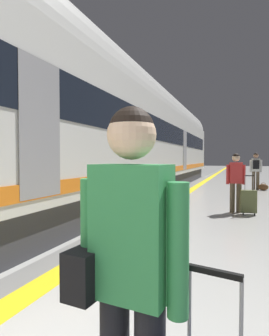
{
  "coord_description": "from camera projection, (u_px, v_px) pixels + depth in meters",
  "views": [
    {
      "loc": [
        1.03,
        0.27,
        1.47
      ],
      "look_at": [
        -1.29,
        6.54,
        1.24
      ],
      "focal_mm": 30.7,
      "sensor_mm": 36.0,
      "label": 1
    }
  ],
  "objects": [
    {
      "name": "safety_line_strip",
      "position": [
        174.0,
        201.0,
        9.91
      ],
      "size": [
        0.36,
        80.0,
        0.01
      ],
      "primitive_type": "cube",
      "color": "yellow",
      "rests_on": "ground"
    },
    {
      "name": "tactile_edge_band",
      "position": [
        166.0,
        200.0,
        10.01
      ],
      "size": [
        0.55,
        80.0,
        0.01
      ],
      "primitive_type": "cube",
      "color": "slate",
      "rests_on": "ground"
    },
    {
      "name": "passenger_near",
      "position": [
        236.0,
        178.0,
        7.77
      ],
      "size": [
        0.5,
        0.24,
        1.6
      ],
      "color": "brown",
      "rests_on": "ground"
    },
    {
      "name": "suitcase_near",
      "position": [
        248.0,
        201.0,
        7.47
      ],
      "size": [
        0.42,
        0.3,
        1.03
      ],
      "color": "#596038",
      "rests_on": "ground"
    },
    {
      "name": "passenger_mid",
      "position": [
        256.0,
        168.0,
        13.39
      ],
      "size": [
        0.54,
        0.34,
        1.73
      ],
      "color": "brown",
      "rests_on": "ground"
    },
    {
      "name": "high_speed_train",
      "position": [
        105.0,
        127.0,
        9.42
      ],
      "size": [
        2.94,
        33.22,
        4.97
      ],
      "color": "#38383D",
      "rests_on": "ground"
    },
    {
      "name": "traveller_foreground",
      "position": [
        128.0,
        266.0,
        1.29
      ],
      "size": [
        0.55,
        0.29,
        1.7
      ],
      "color": "black",
      "rests_on": "ground"
    },
    {
      "name": "duffel_bag_mid",
      "position": [
        263.0,
        187.0,
        13.15
      ],
      "size": [
        0.44,
        0.26,
        0.36
      ],
      "color": "brown",
      "rests_on": "ground"
    }
  ]
}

